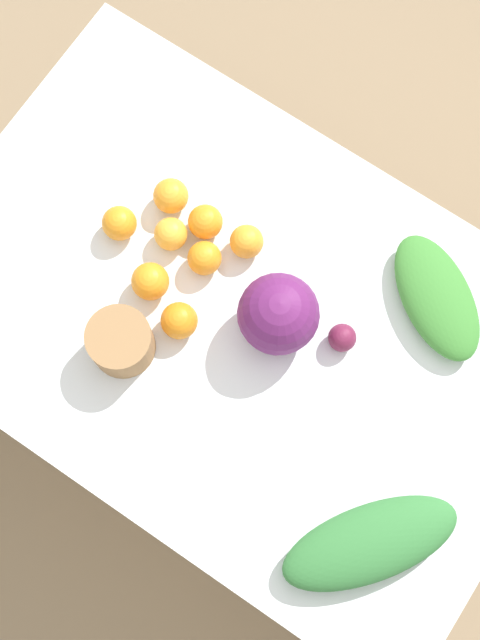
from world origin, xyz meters
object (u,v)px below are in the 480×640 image
Objects in this scene: orange_0 at (171,234)px; orange_4 at (171,196)px; cabbage_purple at (278,314)px; orange_6 at (247,242)px; orange_1 at (205,222)px; beet_root at (342,338)px; orange_3 at (119,223)px; orange_5 at (150,281)px; paper_bag at (121,342)px; orange_7 at (204,258)px; greens_bunch_dandelion at (370,543)px; greens_bunch_kale at (437,297)px; orange_2 at (179,321)px.

orange_4 is (0.05, -0.07, 0.00)m from orange_0.
cabbage_purple reaches higher than orange_6.
orange_1 is (-0.04, -0.06, 0.00)m from orange_0.
orange_6 is at bearing -12.63° from beet_root.
cabbage_purple reaches higher than orange_3.
orange_5 is 0.21m from orange_6.
orange_7 is (-0.04, -0.24, -0.01)m from paper_bag.
greens_bunch_dandelion is 6.11× the size of beet_root.
beet_root is 0.77× the size of orange_4.
orange_0 is (0.05, -0.24, -0.02)m from paper_bag.
beet_root is (0.11, 0.18, -0.00)m from greens_bunch_kale.
orange_3 is 0.93× the size of orange_5.
greens_bunch_dandelion is at bearing 163.53° from orange_5.
orange_6 is 0.99× the size of orange_7.
paper_bag is 0.47× the size of greens_bunch_kale.
cabbage_purple is at bearing -163.36° from orange_5.
orange_2 is (0.54, -0.15, -0.00)m from greens_bunch_dandelion.
orange_5 is at bearing 112.19° from orange_4.
orange_4 is at bearing -16.65° from cabbage_purple.
orange_5 is (0.50, 0.30, 0.01)m from greens_bunch_kale.
paper_bag is at bearing 101.80° from orange_0.
orange_3 is (0.15, -0.20, -0.01)m from paper_bag.
orange_2 is 1.07× the size of orange_6.
orange_7 is at bearing 151.53° from orange_4.
orange_7 is at bearing -121.38° from orange_5.
orange_6 is at bearing -95.10° from orange_2.
paper_bag reaches higher than orange_0.
beet_root is 0.76× the size of orange_2.
orange_2 is (-0.07, -0.10, -0.01)m from paper_bag.
paper_bag is 0.33m from orange_6.
beet_root is at bearing 167.37° from orange_6.
cabbage_purple is 2.85× the size of beet_root.
paper_bag is at bearing 74.49° from orange_6.
orange_0 is 0.95× the size of orange_3.
orange_4 is at bearing -116.54° from orange_3.
orange_0 is 0.16m from orange_6.
orange_1 is 0.09m from orange_4.
orange_4 is at bearing -67.81° from orange_5.
greens_bunch_dandelion is at bearing 155.97° from orange_0.
orange_3 is 0.12m from orange_4.
orange_7 is at bearing 176.99° from orange_0.
orange_2 reaches higher than orange_1.
orange_0 is 0.09m from orange_7.
greens_bunch_kale is at bearing -73.74° from greens_bunch_dandelion.
greens_bunch_kale is 3.59× the size of orange_5.
orange_1 is at bearing 7.32° from orange_6.
greens_bunch_dandelion is 4.96× the size of orange_7.
cabbage_purple reaches higher than orange_7.
greens_bunch_dandelion is 4.99× the size of orange_6.
orange_4 is at bearing 1.54° from orange_6.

